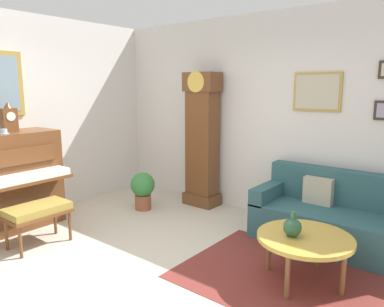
% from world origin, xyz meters
% --- Properties ---
extents(ground_plane, '(6.40, 6.00, 0.10)m').
position_xyz_m(ground_plane, '(0.00, 0.00, -0.05)').
color(ground_plane, beige).
extents(wall_left, '(0.13, 4.90, 2.80)m').
position_xyz_m(wall_left, '(-2.60, -0.01, 1.41)').
color(wall_left, silver).
rests_on(wall_left, ground_plane).
extents(wall_back, '(5.30, 0.13, 2.80)m').
position_xyz_m(wall_back, '(0.02, 2.40, 1.40)').
color(wall_back, silver).
rests_on(wall_back, ground_plane).
extents(area_rug, '(2.10, 1.50, 0.01)m').
position_xyz_m(area_rug, '(1.17, 0.85, 0.00)').
color(area_rug, maroon).
rests_on(area_rug, ground_plane).
extents(piano, '(0.87, 1.44, 1.25)m').
position_xyz_m(piano, '(-2.23, -0.29, 0.63)').
color(piano, brown).
rests_on(piano, ground_plane).
extents(piano_bench, '(0.42, 0.70, 0.48)m').
position_xyz_m(piano_bench, '(-1.46, -0.23, 0.41)').
color(piano_bench, brown).
rests_on(piano_bench, ground_plane).
extents(grandfather_clock, '(0.52, 0.34, 2.03)m').
position_xyz_m(grandfather_clock, '(-0.89, 2.13, 0.96)').
color(grandfather_clock, brown).
rests_on(grandfather_clock, ground_plane).
extents(couch, '(1.90, 0.80, 0.84)m').
position_xyz_m(couch, '(1.25, 1.93, 0.31)').
color(couch, '#2D565B').
rests_on(couch, ground_plane).
extents(coffee_table, '(0.88, 0.88, 0.46)m').
position_xyz_m(coffee_table, '(1.24, 0.89, 0.42)').
color(coffee_table, gold).
rests_on(coffee_table, ground_plane).
extents(mantel_clock, '(0.13, 0.18, 0.38)m').
position_xyz_m(mantel_clock, '(-2.23, -0.11, 1.42)').
color(mantel_clock, brown).
rests_on(mantel_clock, piano).
extents(teacup, '(0.12, 0.12, 0.06)m').
position_xyz_m(teacup, '(-2.12, -0.23, 1.27)').
color(teacup, '#ADC6D6').
rests_on(teacup, piano).
extents(green_jug, '(0.17, 0.17, 0.24)m').
position_xyz_m(green_jug, '(1.15, 0.81, 0.54)').
color(green_jug, '#234C33').
rests_on(green_jug, coffee_table).
extents(potted_plant, '(0.36, 0.36, 0.56)m').
position_xyz_m(potted_plant, '(-1.44, 1.40, 0.32)').
color(potted_plant, '#935138').
rests_on(potted_plant, ground_plane).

